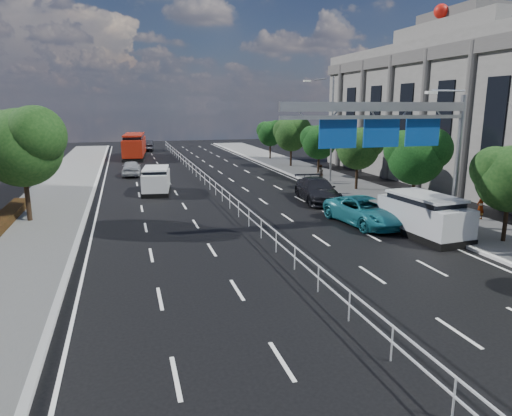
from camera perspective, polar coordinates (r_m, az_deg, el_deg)
name	(u,v)px	position (r m, az deg, el deg)	size (l,w,h in m)	color
ground	(375,346)	(13.90, 14.65, -16.35)	(160.00, 160.00, 0.00)	black
kerb_near	(26,399)	(12.51, -26.76, -20.57)	(0.25, 140.00, 0.15)	silver
median_fence	(217,190)	(34.03, -4.85, 2.26)	(0.05, 85.00, 1.02)	silver
overhead_gantry	(396,127)	(24.33, 17.11, 9.67)	(10.24, 0.38, 7.45)	gray
streetlight_far	(329,123)	(40.14, 9.10, 10.46)	(2.78, 2.40, 9.00)	gray
civic_hall	(493,110)	(44.26, 27.46, 10.79)	(14.40, 36.00, 14.35)	slate
near_tree_back	(23,143)	(28.90, -27.16, 7.25)	(4.84, 4.51, 6.69)	black
far_tree_c	(512,175)	(25.00, 29.37, 3.63)	(3.52, 3.28, 4.94)	black
far_tree_d	(417,154)	(30.65, 19.49, 6.41)	(3.85, 3.59, 5.34)	black
far_tree_e	(359,146)	(37.00, 12.72, 7.57)	(3.63, 3.38, 5.13)	black
far_tree_f	(320,140)	(43.70, 7.97, 8.41)	(3.52, 3.28, 5.02)	black
far_tree_g	(292,133)	(50.61, 4.50, 9.36)	(3.96, 3.69, 5.45)	black
far_tree_h	(271,132)	(57.71, 1.84, 9.46)	(3.41, 3.18, 4.91)	black
white_minivan	(156,180)	(36.36, -12.35, 3.40)	(2.56, 4.79, 1.99)	black
red_bus	(135,145)	(61.80, -14.95, 7.58)	(3.41, 10.55, 3.10)	black
near_car_silver	(131,168)	(46.01, -15.31, 4.85)	(1.75, 4.36, 1.48)	#9D9FA4
near_car_dark	(148,145)	(71.33, -13.40, 7.62)	(1.66, 4.75, 1.57)	black
silver_minivan	(424,215)	(25.29, 20.22, -0.88)	(2.57, 5.36, 2.17)	black
parked_car_teal	(365,211)	(26.72, 13.45, -0.38)	(2.57, 5.58, 1.55)	#1C717F
parked_car_dark	(317,190)	(32.61, 7.66, 2.25)	(2.29, 5.62, 1.63)	black
pedestrian_a	(480,207)	(29.58, 26.25, 0.15)	(0.56, 0.37, 1.54)	gray
pedestrian_b	(320,174)	(39.74, 7.98, 4.26)	(0.76, 0.59, 1.56)	gray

